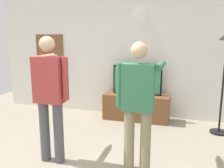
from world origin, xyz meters
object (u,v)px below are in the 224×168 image
at_px(framed_picture, 50,48).
at_px(person_standing_nearer_couch, 138,100).
at_px(wall_clock, 141,15).
at_px(tv_stand, 136,107).
at_px(television, 137,80).
at_px(person_standing_nearer_lamp, 50,93).

xyz_separation_m(framed_picture, person_standing_nearer_couch, (2.59, -2.27, -0.53)).
height_order(wall_clock, framed_picture, wall_clock).
bearing_deg(person_standing_nearer_couch, tv_stand, 101.14).
height_order(wall_clock, person_standing_nearer_couch, wall_clock).
bearing_deg(tv_stand, television, 90.00).
relative_size(person_standing_nearer_lamp, person_standing_nearer_couch, 1.04).
bearing_deg(framed_picture, television, -6.43).
relative_size(wall_clock, framed_picture, 0.34).
bearing_deg(television, wall_clock, 90.00).
distance_m(tv_stand, television, 0.59).
height_order(person_standing_nearer_lamp, person_standing_nearer_couch, person_standing_nearer_lamp).
xyz_separation_m(tv_stand, television, (-0.00, 0.05, 0.58)).
xyz_separation_m(tv_stand, person_standing_nearer_lamp, (-0.83, -2.08, 0.74)).
bearing_deg(person_standing_nearer_couch, person_standing_nearer_lamp, -175.32).
relative_size(wall_clock, person_standing_nearer_lamp, 0.14).
relative_size(tv_stand, television, 1.33).
distance_m(framed_picture, person_standing_nearer_couch, 3.49).
bearing_deg(framed_picture, person_standing_nearer_lamp, -59.92).
bearing_deg(person_standing_nearer_lamp, person_standing_nearer_couch, 4.68).
height_order(framed_picture, person_standing_nearer_couch, framed_picture).
xyz_separation_m(television, person_standing_nearer_couch, (0.39, -2.02, 0.11)).
relative_size(tv_stand, framed_picture, 1.93).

